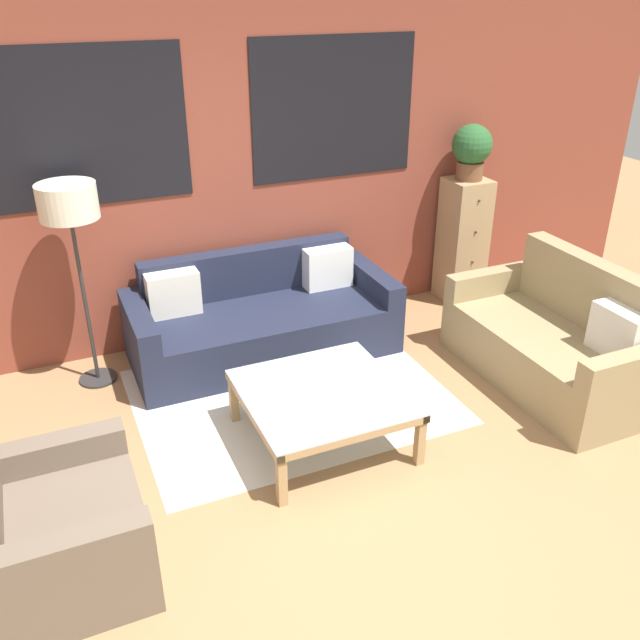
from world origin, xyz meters
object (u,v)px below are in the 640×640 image
at_px(drawer_cabinet, 462,241).
at_px(floor_lamp, 69,212).
at_px(settee_vintage, 555,344).
at_px(coffee_table, 322,398).
at_px(couch_dark, 262,320).
at_px(potted_plant, 472,149).
at_px(armchair_corner, 53,532).

bearing_deg(drawer_cabinet, floor_lamp, -177.47).
height_order(settee_vintage, coffee_table, settee_vintage).
xyz_separation_m(couch_dark, potted_plant, (2.05, 0.23, 1.13)).
bearing_deg(potted_plant, settee_vintage, -97.30).
height_order(armchair_corner, drawer_cabinet, drawer_cabinet).
relative_size(couch_dark, settee_vintage, 1.29).
distance_m(couch_dark, drawer_cabinet, 2.08).
bearing_deg(settee_vintage, couch_dark, 144.92).
bearing_deg(drawer_cabinet, settee_vintage, -97.30).
bearing_deg(armchair_corner, potted_plant, 28.08).
distance_m(couch_dark, floor_lamp, 1.67).
height_order(couch_dark, settee_vintage, settee_vintage).
height_order(couch_dark, drawer_cabinet, drawer_cabinet).
height_order(drawer_cabinet, potted_plant, potted_plant).
bearing_deg(settee_vintage, drawer_cabinet, 82.70).
height_order(settee_vintage, potted_plant, potted_plant).
xyz_separation_m(coffee_table, drawer_cabinet, (2.09, 1.53, 0.24)).
xyz_separation_m(floor_lamp, potted_plant, (3.34, 0.15, 0.08)).
bearing_deg(coffee_table, floor_lamp, 132.33).
xyz_separation_m(settee_vintage, coffee_table, (-1.89, 0.00, 0.02)).
xyz_separation_m(settee_vintage, potted_plant, (0.20, 1.53, 1.10)).
bearing_deg(floor_lamp, armchair_corner, -102.80).
bearing_deg(coffee_table, potted_plant, 36.22).
relative_size(couch_dark, armchair_corner, 2.29).
relative_size(couch_dark, drawer_cabinet, 1.81).
bearing_deg(settee_vintage, armchair_corner, -172.37).
distance_m(couch_dark, coffee_table, 1.30).
relative_size(floor_lamp, drawer_cabinet, 1.33).
height_order(coffee_table, floor_lamp, floor_lamp).
bearing_deg(floor_lamp, drawer_cabinet, 2.53).
bearing_deg(settee_vintage, potted_plant, 82.70).
relative_size(settee_vintage, coffee_table, 1.63).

